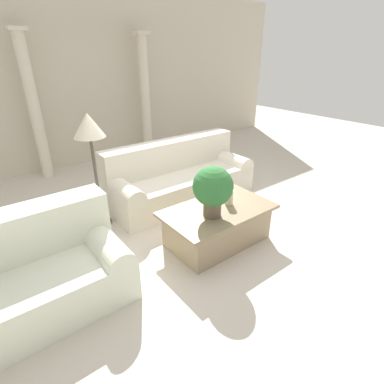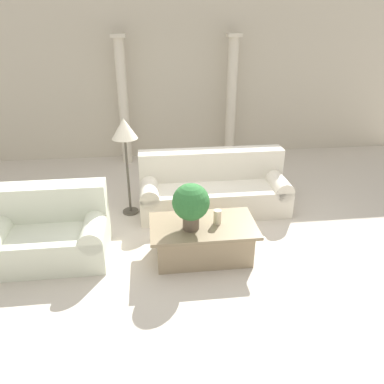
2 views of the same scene
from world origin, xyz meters
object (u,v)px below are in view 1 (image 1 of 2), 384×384
Objects in this scene: potted_plant at (213,188)px; floor_lamp at (89,132)px; sofa_long at (179,177)px; loveseat at (41,271)px; coffee_table at (217,225)px.

potted_plant is 1.60m from floor_lamp.
sofa_long is 2.44m from loveseat.
coffee_table is 1.86m from floor_lamp.
sofa_long is at bearing 69.48° from potted_plant.
sofa_long and loveseat have the same top height.
loveseat is at bearing -133.09° from floor_lamp.
floor_lamp reaches higher than potted_plant.
floor_lamp reaches higher than coffee_table.
loveseat is 2.45× the size of potted_plant.
coffee_table is at bearing -53.01° from floor_lamp.
floor_lamp is (-0.94, 1.24, 1.01)m from coffee_table.
coffee_table is at bearing 24.18° from potted_plant.
loveseat reaches higher than coffee_table.
floor_lamp is at bearing 126.99° from coffee_table.
loveseat is 1.09× the size of coffee_table.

